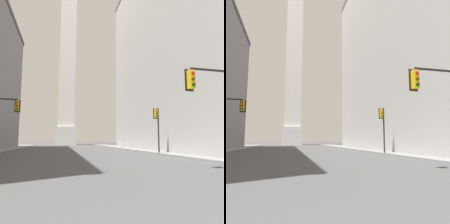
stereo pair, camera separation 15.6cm
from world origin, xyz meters
The scene contains 3 objects.
sidewalk_right centered at (12.33, 29.10, 0.07)m, with size 5.00×97.01×0.15m, color gray.
obelisk centered at (0.00, 80.84, 32.90)m, with size 7.33×7.33×68.93m.
traffic_light_mid_right centered at (10.08, 24.21, 3.81)m, with size 0.79×0.51×5.78m.
Camera 2 is at (-1.70, -1.39, 1.70)m, focal length 35.00 mm.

